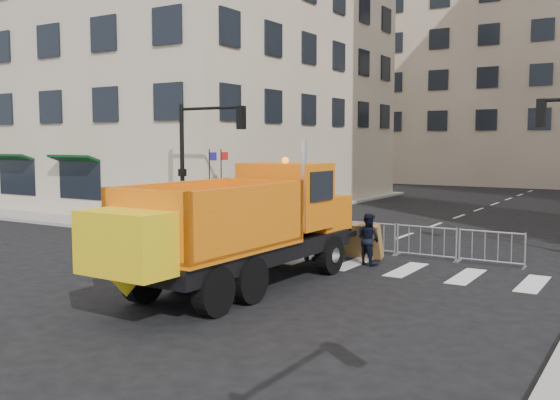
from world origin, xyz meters
The scene contains 11 objects.
ground centered at (0.00, 0.00, 0.00)m, with size 120.00×120.00×0.00m, color black.
sidewalk_back centered at (0.00, 8.50, 0.07)m, with size 64.00×5.00×0.15m, color gray.
building_left centered at (-20.00, 20.00, 13.00)m, with size 24.00×22.00×26.00m, color #BBA98F.
building_far centered at (0.00, 52.00, 12.00)m, with size 30.00×18.00×24.00m, color gray.
traffic_light_left centered at (-8.00, 7.50, 2.70)m, with size 0.18×0.18×5.40m, color black.
crowd_barriers centered at (-0.75, 7.60, 0.55)m, with size 12.60×0.60×1.10m, color #9EA0A5, non-canonical shape.
plow_truck centered at (-0.36, 0.87, 1.74)m, with size 3.31×10.15×3.92m.
cop_a centered at (-0.56, 5.68, 0.81)m, with size 0.59×0.39×1.62m, color black.
cop_b centered at (1.18, 5.64, 0.82)m, with size 0.79×0.62×1.63m, color black.
cop_c centered at (-0.63, 5.23, 0.87)m, with size 1.02×0.43×1.75m, color black.
worker centered at (-5.13, 7.33, 1.02)m, with size 1.12×0.64×1.74m, color #C9E71B.
Camera 1 is at (9.01, -12.31, 3.83)m, focal length 40.00 mm.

